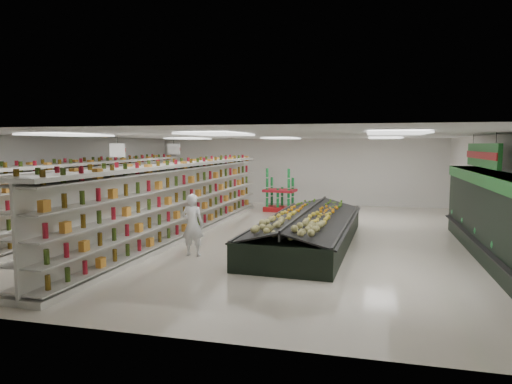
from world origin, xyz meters
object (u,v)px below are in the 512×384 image
(produce_island, at_px, (308,229))
(shopper_background, at_px, (220,195))
(gondola_left, at_px, (89,198))
(soda_endcap, at_px, (280,192))
(gondola_center, at_px, (180,203))
(shopper_main, at_px, (193,225))

(produce_island, distance_m, shopper_background, 7.21)
(gondola_left, relative_size, produce_island, 1.90)
(gondola_left, relative_size, soda_endcap, 7.84)
(produce_island, xyz_separation_m, shopper_background, (-4.55, 5.58, 0.26))
(soda_endcap, distance_m, shopper_background, 2.61)
(gondola_center, distance_m, shopper_main, 2.74)
(shopper_background, bearing_deg, gondola_center, -150.08)
(soda_endcap, relative_size, shopper_main, 1.05)
(soda_endcap, relative_size, shopper_background, 1.18)
(produce_island, height_order, shopper_background, shopper_background)
(gondola_center, relative_size, shopper_main, 8.21)
(shopper_main, bearing_deg, gondola_left, -27.34)
(shopper_background, bearing_deg, produce_island, -115.38)
(produce_island, distance_m, soda_endcap, 6.71)
(soda_endcap, distance_m, shopper_main, 8.47)
(soda_endcap, bearing_deg, gondola_left, -135.07)
(gondola_center, xyz_separation_m, produce_island, (4.13, -0.28, -0.60))
(produce_island, distance_m, shopper_main, 3.46)
(gondola_left, relative_size, gondola_center, 1.00)
(shopper_main, bearing_deg, produce_island, -140.96)
(gondola_left, xyz_separation_m, shopper_background, (3.17, 4.85, -0.34))
(gondola_left, bearing_deg, shopper_main, -30.94)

